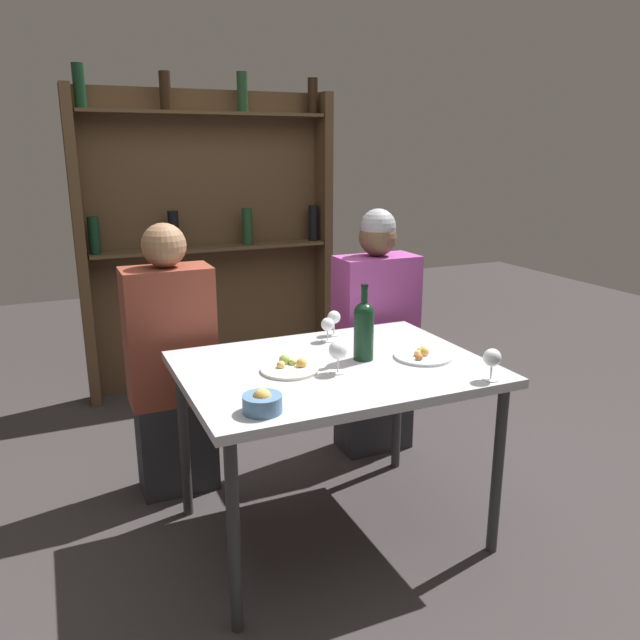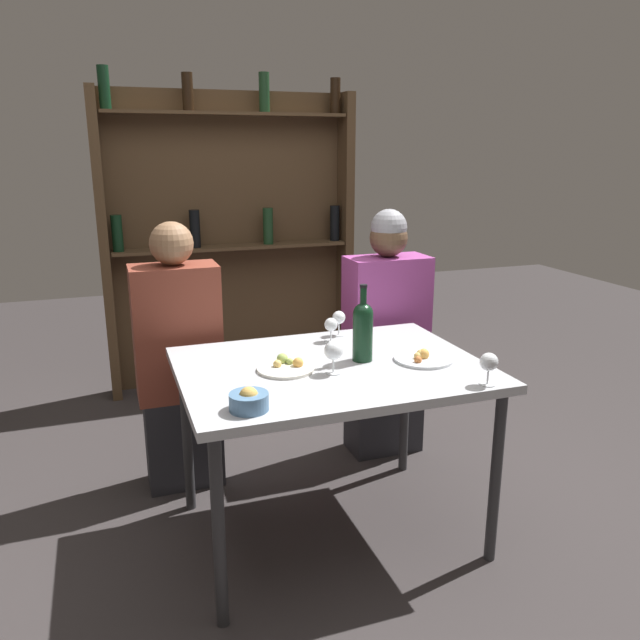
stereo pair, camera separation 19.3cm
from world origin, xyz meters
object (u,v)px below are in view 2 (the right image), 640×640
Objects in this scene: food_plate_0 at (423,358)px; wine_glass_3 at (331,326)px; wine_bottle at (363,329)px; wine_glass_0 at (489,363)px; seated_person_left at (179,366)px; snack_bowl at (249,401)px; food_plate_1 at (286,366)px; wine_glass_1 at (333,351)px; wine_glass_2 at (339,319)px; seated_person_right at (386,340)px.

wine_glass_3 is at bearing 125.09° from food_plate_0.
wine_bottle is 0.52m from wine_glass_0.
food_plate_0 is at bearing -38.35° from seated_person_left.
snack_bowl is (-0.87, 0.06, -0.05)m from wine_glass_0.
seated_person_left reaches higher than wine_glass_0.
wine_glass_3 is 0.75m from seated_person_left.
food_plate_1 is 0.41m from snack_bowl.
wine_bottle is 1.40× the size of food_plate_1.
wine_glass_0 is 0.10× the size of seated_person_left.
wine_bottle is at bearing 128.79° from wine_glass_0.
wine_glass_1 is (-0.16, -0.10, -0.05)m from wine_bottle.
wine_glass_3 is at bearing 44.25° from food_plate_1.
food_plate_0 is 0.82m from snack_bowl.
seated_person_left is (-0.89, 0.71, -0.16)m from food_plate_0.
wine_glass_0 is 1.05× the size of wine_glass_2.
snack_bowl reaches higher than food_plate_0.
wine_glass_0 is 0.77m from wine_glass_3.
food_plate_1 is (-0.36, -0.36, -0.07)m from wine_glass_2.
wine_glass_2 is 1.07× the size of wine_glass_3.
seated_person_left is (-0.50, 0.72, -0.24)m from wine_glass_1.
wine_glass_0 is at bearing -69.32° from wine_glass_2.
seated_person_left is (-0.66, 0.62, -0.29)m from wine_bottle.
wine_glass_0 reaches higher than wine_glass_3.
snack_bowl is (-0.78, -0.25, 0.02)m from food_plate_0.
wine_glass_2 is at bearing 110.68° from wine_glass_0.
wine_glass_0 is at bearing -73.72° from food_plate_0.
seated_person_right reaches higher than seated_person_left.
seated_person_right is at bearing 85.60° from wine_glass_0.
seated_person_right is (0.43, 0.34, -0.21)m from wine_glass_3.
food_plate_1 is at bearing 56.33° from snack_bowl.
wine_glass_1 is 0.97× the size of snack_bowl.
wine_glass_0 is at bearing -31.96° from food_plate_1.
wine_bottle is 2.73× the size of wine_glass_2.
seated_person_left reaches higher than wine_glass_1.
wine_glass_0 is at bearing -31.64° from wine_glass_1.
wine_glass_2 is 0.91m from snack_bowl.
wine_glass_1 is 1.10× the size of wine_glass_2.
wine_bottle reaches higher than food_plate_0.
wine_glass_0 is 0.96× the size of wine_glass_1.
wine_bottle is 2.93× the size of wine_glass_3.
snack_bowl is at bearing -123.67° from food_plate_1.
wine_glass_3 reaches higher than food_plate_0.
wine_glass_1 is at bearing -109.06° from wine_glass_3.
seated_person_right is at bearing 76.40° from food_plate_0.
wine_glass_0 reaches higher than wine_glass_2.
wine_glass_3 reaches higher than food_plate_1.
food_plate_0 is at bearing 17.97° from snack_bowl.
food_plate_0 is 1.82× the size of snack_bowl.
seated_person_right is at bearing 35.81° from wine_glass_2.
seated_person_right reaches higher than wine_glass_2.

